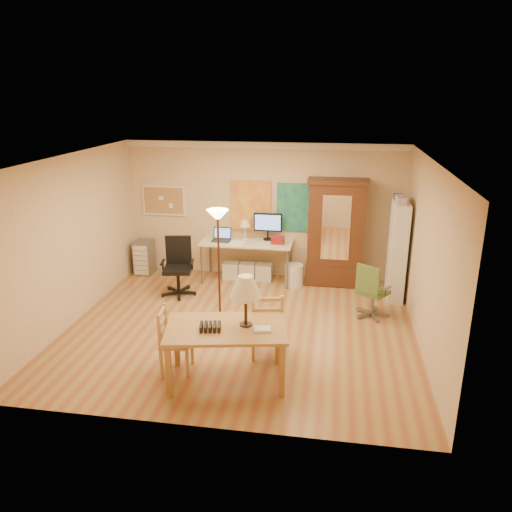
% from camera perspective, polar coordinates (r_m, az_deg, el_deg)
% --- Properties ---
extents(floor, '(5.50, 5.50, 0.00)m').
position_cam_1_polar(floor, '(8.11, -1.79, -8.24)').
color(floor, '#9E5838').
rests_on(floor, ground).
extents(crown_molding, '(5.50, 0.08, 0.12)m').
position_cam_1_polar(crown_molding, '(9.72, 0.85, 12.55)').
color(crown_molding, white).
rests_on(crown_molding, floor).
extents(corkboard, '(0.90, 0.04, 0.62)m').
position_cam_1_polar(corkboard, '(10.40, -10.48, 6.27)').
color(corkboard, '#B27954').
rests_on(corkboard, floor).
extents(art_panel_left, '(0.80, 0.04, 1.00)m').
position_cam_1_polar(art_panel_left, '(9.96, -0.60, 5.75)').
color(art_panel_left, yellow).
rests_on(art_panel_left, floor).
extents(art_panel_right, '(0.75, 0.04, 0.95)m').
position_cam_1_polar(art_panel_right, '(9.85, 4.59, 5.55)').
color(art_panel_right, '#226788').
rests_on(art_panel_right, floor).
extents(dining_table, '(1.68, 1.19, 1.44)m').
position_cam_1_polar(dining_table, '(6.38, -2.63, -6.87)').
color(dining_table, olive).
rests_on(dining_table, floor).
extents(ladder_chair_back, '(0.53, 0.51, 0.99)m').
position_cam_1_polar(ladder_chair_back, '(7.14, 1.27, -8.00)').
color(ladder_chair_back, tan).
rests_on(ladder_chair_back, floor).
extents(ladder_chair_left, '(0.45, 0.46, 0.91)m').
position_cam_1_polar(ladder_chair_left, '(6.88, -9.34, -9.69)').
color(ladder_chair_left, tan).
rests_on(ladder_chair_left, floor).
extents(torchiere_lamp, '(0.34, 0.34, 1.89)m').
position_cam_1_polar(torchiere_lamp, '(7.83, -4.36, 2.64)').
color(torchiere_lamp, '#41241A').
rests_on(torchiere_lamp, floor).
extents(computer_desk, '(1.79, 0.78, 1.35)m').
position_cam_1_polar(computer_desk, '(9.92, -0.82, -0.02)').
color(computer_desk, beige).
rests_on(computer_desk, floor).
extents(office_chair_black, '(0.66, 0.66, 1.08)m').
position_cam_1_polar(office_chair_black, '(9.40, -8.85, -2.66)').
color(office_chair_black, black).
rests_on(office_chair_black, floor).
extents(office_chair_green, '(0.60, 0.60, 0.95)m').
position_cam_1_polar(office_chair_green, '(8.61, 13.03, -5.22)').
color(office_chair_green, slate).
rests_on(office_chair_green, floor).
extents(drawer_cart, '(0.35, 0.42, 0.70)m').
position_cam_1_polar(drawer_cart, '(10.58, -12.66, -0.13)').
color(drawer_cart, slate).
rests_on(drawer_cart, floor).
extents(armoire, '(1.12, 0.53, 2.07)m').
position_cam_1_polar(armoire, '(9.74, 9.04, 1.87)').
color(armoire, '#381A0F').
rests_on(armoire, floor).
extents(bookshelf, '(0.27, 0.72, 1.79)m').
position_cam_1_polar(bookshelf, '(9.29, 15.83, 0.51)').
color(bookshelf, white).
rests_on(bookshelf, floor).
extents(wastebin, '(0.35, 0.35, 0.44)m').
position_cam_1_polar(wastebin, '(9.73, 4.38, -2.21)').
color(wastebin, silver).
rests_on(wastebin, floor).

